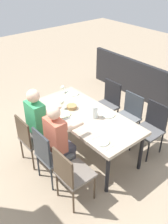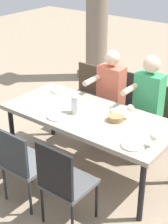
{
  "view_description": "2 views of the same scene",
  "coord_description": "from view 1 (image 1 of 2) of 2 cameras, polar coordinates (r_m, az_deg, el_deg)",
  "views": [
    {
      "loc": [
        -2.69,
        2.29,
        3.04
      ],
      "look_at": [
        0.05,
        0.01,
        0.8
      ],
      "focal_mm": 40.36,
      "sensor_mm": 36.0,
      "label": 1
    },
    {
      "loc": [
        2.11,
        -2.84,
        2.57
      ],
      "look_at": [
        -0.03,
        -0.05,
        0.8
      ],
      "focal_mm": 56.14,
      "sensor_mm": 36.0,
      "label": 2
    }
  ],
  "objects": [
    {
      "name": "fork_3",
      "position": [
        4.74,
        -1.56,
        3.46
      ],
      "size": [
        0.03,
        0.17,
        0.01
      ],
      "primitive_type": "cube",
      "rotation": [
        0.0,
        0.0,
        0.06
      ],
      "color": "silver",
      "rests_on": "dining_table"
    },
    {
      "name": "fork_1",
      "position": [
        4.13,
        6.9,
        -1.53
      ],
      "size": [
        0.03,
        0.17,
        0.01
      ],
      "primitive_type": "cube",
      "rotation": [
        0.0,
        0.0,
        0.05
      ],
      "color": "silver",
      "rests_on": "dining_table"
    },
    {
      "name": "plate_0",
      "position": [
        3.62,
        4.13,
        -6.73
      ],
      "size": [
        0.21,
        0.21,
        0.02
      ],
      "color": "white",
      "rests_on": "dining_table"
    },
    {
      "name": "spoon_2",
      "position": [
        4.33,
        -5.89,
        0.29
      ],
      "size": [
        0.02,
        0.17,
        0.01
      ],
      "primitive_type": "cube",
      "rotation": [
        0.0,
        0.0,
        0.01
      ],
      "color": "silver",
      "rests_on": "dining_table"
    },
    {
      "name": "chair_west_north",
      "position": [
        3.49,
        -3.04,
        -13.62
      ],
      "size": [
        0.44,
        0.44,
        0.93
      ],
      "color": "#6A6158",
      "rests_on": "ground"
    },
    {
      "name": "chair_west_south",
      "position": [
        4.5,
        15.01,
        -3.02
      ],
      "size": [
        0.44,
        0.44,
        0.93
      ],
      "color": "#4F4F50",
      "rests_on": "ground"
    },
    {
      "name": "chair_east_south",
      "position": [
        5.06,
        5.45,
        2.33
      ],
      "size": [
        0.44,
        0.44,
        0.94
      ],
      "color": "#4F4F50",
      "rests_on": "ground"
    },
    {
      "name": "dining_table",
      "position": [
        4.24,
        0.48,
        -1.36
      ],
      "size": [
        2.0,
        0.91,
        0.76
      ],
      "color": "tan",
      "rests_on": "ground"
    },
    {
      "name": "fork_2",
      "position": [
        4.12,
        -3.51,
        -1.4
      ],
      "size": [
        0.02,
        0.17,
        0.01
      ],
      "primitive_type": "cube",
      "rotation": [
        0.0,
        0.0,
        -0.03
      ],
      "color": "silver",
      "rests_on": "dining_table"
    },
    {
      "name": "ground_plane",
      "position": [
        4.66,
        0.44,
        -8.54
      ],
      "size": [
        16.0,
        16.0,
        0.0
      ],
      "primitive_type": "plane",
      "color": "gray"
    },
    {
      "name": "plate_1",
      "position": [
        4.21,
        5.45,
        -0.6
      ],
      "size": [
        0.23,
        0.23,
        0.02
      ],
      "color": "white",
      "rests_on": "dining_table"
    },
    {
      "name": "spoon_0",
      "position": [
        3.71,
        2.53,
        -5.69
      ],
      "size": [
        0.03,
        0.17,
        0.01
      ],
      "primitive_type": "cube",
      "rotation": [
        0.0,
        0.0,
        -0.06
      ],
      "color": "silver",
      "rests_on": "dining_table"
    },
    {
      "name": "patio_railing",
      "position": [
        5.91,
        17.73,
        4.56
      ],
      "size": [
        4.4,
        0.1,
        0.9
      ],
      "primitive_type": "cube",
      "color": "black",
      "rests_on": "ground"
    },
    {
      "name": "plate_2",
      "position": [
        4.22,
        -4.74,
        -0.47
      ],
      "size": [
        0.26,
        0.26,
        0.02
      ],
      "color": "silver",
      "rests_on": "dining_table"
    },
    {
      "name": "water_pitcher",
      "position": [
        4.1,
        2.39,
        -0.1
      ],
      "size": [
        0.11,
        0.11,
        0.21
      ],
      "color": "white",
      "rests_on": "dining_table"
    },
    {
      "name": "plate_3",
      "position": [
        4.84,
        -2.67,
        4.18
      ],
      "size": [
        0.24,
        0.24,
        0.02
      ],
      "color": "white",
      "rests_on": "dining_table"
    },
    {
      "name": "spoon_1",
      "position": [
        4.31,
        4.05,
        0.16
      ],
      "size": [
        0.03,
        0.17,
        0.01
      ],
      "primitive_type": "cube",
      "rotation": [
        0.0,
        0.0,
        -0.07
      ],
      "color": "silver",
      "rests_on": "dining_table"
    },
    {
      "name": "diner_woman_green",
      "position": [
        3.79,
        -5.53,
        -6.38
      ],
      "size": [
        0.34,
        0.49,
        1.3
      ],
      "color": "#3F3F4C",
      "rests_on": "ground"
    },
    {
      "name": "spoon_3",
      "position": [
        4.95,
        -3.73,
        4.74
      ],
      "size": [
        0.02,
        0.17,
        0.01
      ],
      "primitive_type": "cube",
      "rotation": [
        0.0,
        0.0,
        -0.02
      ],
      "color": "silver",
      "rests_on": "dining_table"
    },
    {
      "name": "wine_glass_2",
      "position": [
        4.33,
        -5.03,
        2.22
      ],
      "size": [
        0.08,
        0.08,
        0.17
      ],
      "color": "white",
      "rests_on": "dining_table"
    },
    {
      "name": "wine_glass_3",
      "position": [
        4.87,
        -4.83,
        5.53
      ],
      "size": [
        0.08,
        0.08,
        0.15
      ],
      "color": "white",
      "rests_on": "dining_table"
    },
    {
      "name": "fork_0",
      "position": [
        3.55,
        5.8,
        -7.96
      ],
      "size": [
        0.02,
        0.17,
        0.01
      ],
      "primitive_type": "cube",
      "rotation": [
        0.0,
        0.0,
        0.03
      ],
      "color": "silver",
      "rests_on": "dining_table"
    },
    {
      "name": "chair_east_north",
      "position": [
        4.21,
        -11.93,
        -5.6
      ],
      "size": [
        0.44,
        0.44,
        0.89
      ],
      "color": "#6A6158",
      "rests_on": "ground"
    },
    {
      "name": "chair_mid_south",
      "position": [
        4.76,
        10.05,
        -0.46
      ],
      "size": [
        0.44,
        0.44,
        0.89
      ],
      "color": "#5B5E61",
      "rests_on": "ground"
    },
    {
      "name": "diner_man_white",
      "position": [
        4.15,
        -9.97,
        -2.4
      ],
      "size": [
        0.35,
        0.49,
        1.34
      ],
      "color": "#3F3F4C",
      "rests_on": "ground"
    },
    {
      "name": "chair_mid_north",
      "position": [
        3.8,
        -7.89,
        -9.21
      ],
      "size": [
        0.44,
        0.44,
        0.96
      ],
      "color": "#5B5E61",
      "rests_on": "ground"
    },
    {
      "name": "bread_basket",
      "position": [
        4.37,
        -2.79,
        1.17
      ],
      "size": [
        0.17,
        0.17,
        0.06
      ],
      "primitive_type": "cylinder",
      "color": "#9E7547",
      "rests_on": "dining_table"
    }
  ]
}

